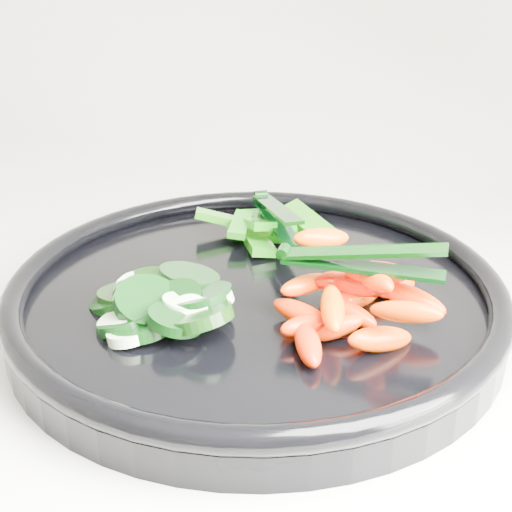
% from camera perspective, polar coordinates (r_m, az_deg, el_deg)
% --- Properties ---
extents(veggie_tray, '(0.45, 0.45, 0.04)m').
position_cam_1_polar(veggie_tray, '(0.54, 0.00, -3.30)').
color(veggie_tray, black).
rests_on(veggie_tray, counter).
extents(cucumber_pile, '(0.13, 0.13, 0.04)m').
position_cam_1_polar(cucumber_pile, '(0.52, -7.90, -3.53)').
color(cucumber_pile, black).
rests_on(cucumber_pile, veggie_tray).
extents(carrot_pile, '(0.13, 0.16, 0.06)m').
position_cam_1_polar(carrot_pile, '(0.50, 7.65, -3.42)').
color(carrot_pile, '#F44800').
rests_on(carrot_pile, veggie_tray).
extents(pepper_pile, '(0.14, 0.09, 0.04)m').
position_cam_1_polar(pepper_pile, '(0.63, 1.04, 2.15)').
color(pepper_pile, '#206B0A').
rests_on(pepper_pile, veggie_tray).
extents(tong_carrot, '(0.11, 0.03, 0.02)m').
position_cam_1_polar(tong_carrot, '(0.48, 8.09, -0.23)').
color(tong_carrot, black).
rests_on(tong_carrot, carrot_pile).
extents(tong_pepper, '(0.08, 0.10, 0.02)m').
position_cam_1_polar(tong_pepper, '(0.62, 1.56, 3.41)').
color(tong_pepper, black).
rests_on(tong_pepper, pepper_pile).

